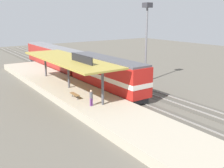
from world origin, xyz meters
The scene contains 10 objects.
ground_plane centered at (2.00, 0.00, 0.00)m, with size 120.00×120.00×0.00m, color #5B564C.
track_near centered at (0.00, 0.00, 0.03)m, with size 3.20×110.00×0.16m.
track_far centered at (4.60, 0.00, 0.03)m, with size 3.20×110.00×0.16m.
platform centered at (-4.60, 0.00, 0.45)m, with size 6.00×44.00×0.90m, color #A89E89.
station_canopy centered at (-4.60, -0.09, 4.53)m, with size 5.20×18.00×4.70m.
platform_bench centered at (-6.00, -4.37, 1.34)m, with size 0.44×1.70×0.50m.
locomotive centered at (0.00, -1.86, 2.41)m, with size 2.93×14.43×4.44m.
passenger_carriage_single centered at (0.00, 16.14, 2.31)m, with size 2.90×20.00×4.24m.
light_mast centered at (7.80, -0.75, 8.40)m, with size 1.10×1.10×11.70m.
person_waiting centered at (-5.79, -7.66, 1.85)m, with size 0.34×0.34×1.71m.
Camera 1 is at (-18.54, -29.67, 9.95)m, focal length 41.70 mm.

